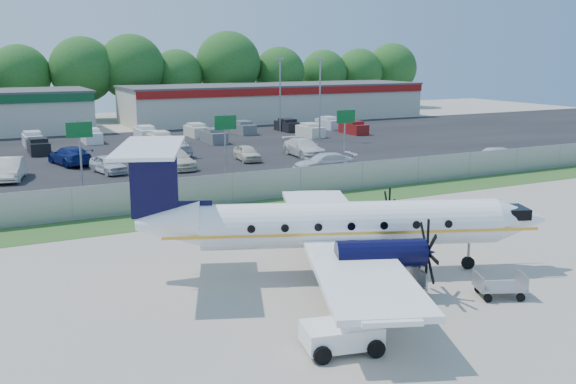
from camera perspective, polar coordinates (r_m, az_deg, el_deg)
name	(u,v)px	position (r m, az deg, el deg)	size (l,w,h in m)	color
ground	(346,265)	(29.84, 5.21, -6.50)	(170.00, 170.00, 0.00)	#AFA494
grass_verge	(245,210)	(40.12, -3.85, -1.59)	(170.00, 4.00, 0.02)	#2D561E
access_road	(207,189)	(46.49, -7.21, 0.26)	(170.00, 8.00, 0.02)	black
parking_lot	(137,151)	(66.38, -13.31, 3.60)	(170.00, 32.00, 0.02)	black
perimeter_fence	(233,188)	(41.70, -4.94, 0.33)	(120.00, 0.06, 1.99)	gray
building_east	(275,102)	(95.48, -1.14, 8.02)	(44.40, 12.40, 5.24)	beige
sign_left	(80,140)	(47.75, -18.03, 4.46)	(1.80, 0.26, 5.00)	gray
sign_mid	(225,131)	(50.56, -5.59, 5.39)	(1.80, 0.26, 5.00)	gray
sign_right	(345,125)	(55.44, 5.12, 5.99)	(1.80, 0.26, 5.00)	gray
light_pole_ne	(320,94)	(71.30, 2.86, 8.70)	(0.90, 0.35, 9.09)	gray
light_pole_se	(280,90)	(80.15, -0.70, 9.09)	(0.90, 0.35, 9.09)	gray
tree_line	(81,120)	(99.56, -17.95, 6.09)	(112.00, 6.00, 14.00)	#1D5418
aircraft	(341,224)	(28.13, 4.75, -2.87)	(18.85, 18.34, 5.81)	white
pushback_tug	(345,331)	(21.55, 5.07, -12.22)	(2.76, 2.24, 1.35)	white
baggage_cart_near	(395,287)	(25.92, 9.45, -8.29)	(2.41, 1.69, 1.16)	gray
baggage_cart_far	(500,286)	(27.20, 18.30, -7.94)	(2.18, 1.78, 0.99)	gray
cone_port_wing	(336,308)	(24.43, 4.26, -10.26)	(0.33, 0.33, 0.47)	orange
cone_starboard_wing	(144,212)	(39.34, -12.66, -1.79)	(0.36, 0.36, 0.51)	orange
road_car_mid	(324,172)	(53.04, 3.21, 1.80)	(2.16, 5.30, 1.54)	silver
road_car_east	(501,165)	(59.19, 18.38, 2.28)	(1.98, 4.92, 1.68)	silver
parked_car_a	(11,180)	(53.94, -23.41, 0.98)	(1.82, 5.23, 1.72)	beige
parked_car_b	(109,173)	(54.36, -15.65, 1.62)	(1.76, 4.36, 1.49)	silver
parked_car_c	(176,168)	(55.41, -9.91, 2.08)	(2.26, 5.57, 1.62)	beige
parked_car_d	(247,161)	(58.66, -3.66, 2.79)	(1.68, 4.19, 1.43)	beige
parked_car_e	(304,156)	(61.10, 1.42, 3.19)	(2.36, 5.80, 1.68)	silver
parked_car_f	(71,165)	(59.47, -18.76, 2.30)	(2.31, 5.67, 1.65)	navy
parked_car_g	(174,156)	(62.45, -10.09, 3.20)	(2.18, 5.37, 1.56)	silver
far_parking_rows	(125,145)	(71.21, -14.26, 4.10)	(56.00, 10.00, 1.60)	gray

